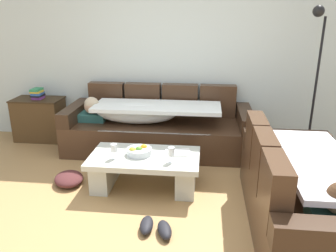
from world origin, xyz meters
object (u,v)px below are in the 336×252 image
object	(u,v)px
coffee_table	(145,167)
wine_glass_near_left	(114,148)
book_stack_on_cabinet	(37,94)
pair_of_shoes	(155,227)
wine_glass_near_right	(171,152)
side_cabinet	(40,119)
couch_along_wall	(155,128)
crumpled_garment	(69,179)
open_magazine	(178,152)
floor_lamp	(314,74)
couch_near_window	(302,195)
fruit_bowl	(139,151)

from	to	relation	value
coffee_table	wine_glass_near_left	world-z (taller)	wine_glass_near_left
book_stack_on_cabinet	pair_of_shoes	bearing A→B (deg)	-45.73
wine_glass_near_right	side_cabinet	xyz separation A→B (m)	(-2.16, 1.45, -0.17)
couch_along_wall	crumpled_garment	bearing A→B (deg)	-126.82
wine_glass_near_right	crumpled_garment	world-z (taller)	wine_glass_near_right
open_magazine	side_cabinet	size ratio (longest dim) A/B	0.39
open_magazine	side_cabinet	bearing A→B (deg)	140.72
couch_along_wall	pair_of_shoes	bearing A→B (deg)	-81.59
coffee_table	wine_glass_near_left	size ratio (longest dim) A/B	7.23
wine_glass_near_left	floor_lamp	bearing A→B (deg)	28.69
side_cabinet	couch_near_window	bearing A→B (deg)	-29.46
wine_glass_near_right	floor_lamp	size ratio (longest dim) A/B	0.09
couch_near_window	side_cabinet	world-z (taller)	couch_near_window
couch_near_window	open_magazine	xyz separation A→B (m)	(-1.17, 0.71, 0.05)
coffee_table	wine_glass_near_left	bearing A→B (deg)	-160.07
wine_glass_near_right	book_stack_on_cabinet	bearing A→B (deg)	145.89
couch_near_window	wine_glass_near_left	distance (m)	1.90
coffee_table	fruit_bowl	size ratio (longest dim) A/B	4.29
couch_along_wall	floor_lamp	world-z (taller)	floor_lamp
fruit_bowl	book_stack_on_cabinet	size ratio (longest dim) A/B	1.34
wine_glass_near_right	book_stack_on_cabinet	xyz separation A→B (m)	(-2.15, 1.46, 0.22)
pair_of_shoes	open_magazine	bearing A→B (deg)	82.36
couch_near_window	wine_glass_near_left	world-z (taller)	couch_near_window
wine_glass_near_left	floor_lamp	world-z (taller)	floor_lamp
open_magazine	pair_of_shoes	xyz separation A→B (m)	(-0.12, -0.93, -0.34)
fruit_bowl	wine_glass_near_left	xyz separation A→B (m)	(-0.24, -0.13, 0.08)
wine_glass_near_left	side_cabinet	xyz separation A→B (m)	(-1.55, 1.43, -0.17)
book_stack_on_cabinet	pair_of_shoes	world-z (taller)	book_stack_on_cabinet
open_magazine	crumpled_garment	bearing A→B (deg)	175.62
book_stack_on_cabinet	floor_lamp	bearing A→B (deg)	-2.31
wine_glass_near_right	side_cabinet	bearing A→B (deg)	146.14
couch_near_window	fruit_bowl	world-z (taller)	couch_near_window
pair_of_shoes	floor_lamp	bearing A→B (deg)	47.88
coffee_table	crumpled_garment	size ratio (longest dim) A/B	3.00
couch_near_window	pair_of_shoes	world-z (taller)	couch_near_window
fruit_bowl	couch_along_wall	bearing A→B (deg)	89.02
couch_along_wall	wine_glass_near_left	world-z (taller)	couch_along_wall
book_stack_on_cabinet	pair_of_shoes	size ratio (longest dim) A/B	0.62
wine_glass_near_left	wine_glass_near_right	bearing A→B (deg)	-2.43
couch_along_wall	couch_near_window	world-z (taller)	same
wine_glass_near_left	open_magazine	size ratio (longest dim) A/B	0.59
open_magazine	floor_lamp	bearing A→B (deg)	21.50
coffee_table	book_stack_on_cabinet	world-z (taller)	book_stack_on_cabinet
wine_glass_near_right	floor_lamp	world-z (taller)	floor_lamp
couch_near_window	coffee_table	bearing A→B (deg)	68.68
couch_along_wall	fruit_bowl	distance (m)	1.07
coffee_table	open_magazine	bearing A→B (deg)	17.35
fruit_bowl	book_stack_on_cabinet	distance (m)	2.22
couch_near_window	book_stack_on_cabinet	bearing A→B (deg)	60.38
couch_near_window	coffee_table	size ratio (longest dim) A/B	1.60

